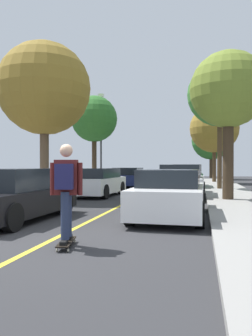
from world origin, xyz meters
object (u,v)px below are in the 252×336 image
Objects in this scene: street_tree_right_nearest at (228,91)px; skateboard at (66,242)px; parked_car_left_nearest at (15,194)px; skateboarder at (66,186)px; street_tree_right_near at (220,94)px; parked_car_right_near at (182,181)px; streetlamp at (101,133)px; street_tree_left_nearest at (44,89)px; parked_car_right_nearest at (170,194)px; parked_car_left_far at (128,177)px; parked_car_left_near at (97,182)px; street_tree_left_near at (94,119)px; street_tree_right_far at (214,129)px; street_tree_right_farthest at (211,140)px; parked_car_right_far at (187,177)px.

skateboard is (-3.37, -7.99, -4.27)m from street_tree_right_nearest.
skateboarder is at bearing -44.77° from parked_car_left_nearest.
street_tree_right_near reaches higher than parked_car_left_nearest.
parked_car_right_near is 0.76× the size of streetlamp.
street_tree_left_nearest is 1.16× the size of street_tree_right_nearest.
parked_car_right_nearest is at bearing 18.38° from parked_car_left_nearest.
skateboarder is (-1.50, -9.85, 0.36)m from parked_car_right_near.
street_tree_right_near is 15.17m from skateboarder.
parked_car_left_near is at bearing -90.00° from parked_car_left_far.
street_tree_left_near is at bearing 139.39° from parked_car_right_near.
parked_car_left_nearest is 7.08m from parked_car_left_near.
street_tree_left_nearest reaches higher than parked_car_right_near.
street_tree_left_near is at bearing 90.00° from street_tree_left_nearest.
parked_car_right_near is 6.66m from street_tree_right_near.
parked_car_left_near is 9.89m from skateboarder.
parked_car_right_near is 8.89m from streetlamp.
streetlamp is at bearing -141.18° from street_tree_right_far.
street_tree_right_far reaches higher than streetlamp.
street_tree_right_farthest is at bearing 85.99° from parked_car_right_nearest.
street_tree_left_nearest is at bearing -90.00° from street_tree_left_near.
street_tree_left_near is at bearing 117.90° from parked_car_right_nearest.
street_tree_right_far reaches higher than parked_car_right_near.
street_tree_left_nearest is at bearing -126.85° from parked_car_right_far.
skateboard is (2.49, -9.52, -0.58)m from parked_car_left_near.
street_tree_right_farthest is (7.72, 15.45, -0.35)m from street_tree_left_near.
street_tree_right_nearest reaches higher than skateboarder.
skateboarder reaches higher than parked_car_left_nearest.
parked_car_left_far is 15.31m from street_tree_right_farthest.
parked_car_left_far is at bearing 157.11° from street_tree_right_near.
street_tree_right_far is (5.86, 12.55, 3.74)m from parked_car_left_near.
parked_car_right_near is 7.39m from street_tree_left_nearest.
parked_car_right_far reaches higher than parked_car_left_far.
parked_car_left_near is 7.01m from parked_car_right_nearest.
street_tree_left_nearest is (-5.86, -7.82, 4.05)m from parked_car_right_far.
parked_car_right_far is at bearing -106.24° from street_tree_right_far.
street_tree_right_nearest is at bearing -90.00° from street_tree_right_far.
street_tree_right_near reaches higher than street_tree_right_nearest.
parked_car_right_near reaches higher than parked_car_left_far.
parked_car_left_near is 0.88× the size of parked_car_right_near.
parked_car_right_far is (4.00, 6.17, 0.08)m from parked_car_left_near.
street_tree_right_farthest is (5.86, 27.84, 3.38)m from parked_car_left_nearest.
parked_car_left_nearest is 2.42× the size of skateboarder.
parked_car_left_nearest is at bearing -82.61° from streetlamp.
parked_car_right_nearest is 0.60× the size of street_tree_right_near.
parked_car_right_nearest is at bearing -113.81° from street_tree_right_nearest.
street_tree_left_near is (-1.86, 12.40, 3.73)m from parked_car_left_nearest.
street_tree_right_near is (5.86, 4.56, 4.83)m from parked_car_left_near.
parked_car_left_far is 4.54m from street_tree_left_near.
street_tree_left_nearest is 23.72m from street_tree_right_farthest.
street_tree_right_near is at bearing -22.89° from parked_car_left_far.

